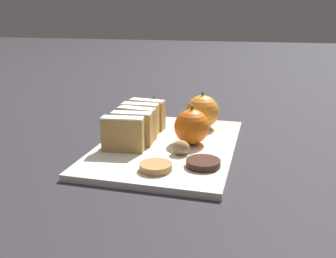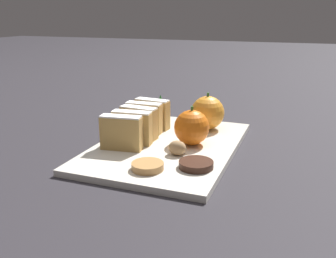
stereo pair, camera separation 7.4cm
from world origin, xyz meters
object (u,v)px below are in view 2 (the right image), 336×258
object	(u,v)px
orange_near	(192,127)
orange_far	(207,113)
chocolate_cookie	(196,164)
walnut	(177,148)

from	to	relation	value
orange_near	orange_far	size ratio (longest dim) A/B	0.94
chocolate_cookie	walnut	bearing A→B (deg)	137.45
orange_far	orange_near	bearing A→B (deg)	-91.10
orange_near	chocolate_cookie	xyz separation A→B (m)	(0.04, -0.11, -0.03)
orange_near	walnut	bearing A→B (deg)	-96.34
walnut	chocolate_cookie	distance (m)	0.07
chocolate_cookie	orange_near	bearing A→B (deg)	111.13
walnut	chocolate_cookie	size ratio (longest dim) A/B	0.56
orange_far	chocolate_cookie	xyz separation A→B (m)	(0.04, -0.22, -0.03)
orange_far	walnut	size ratio (longest dim) A/B	2.52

